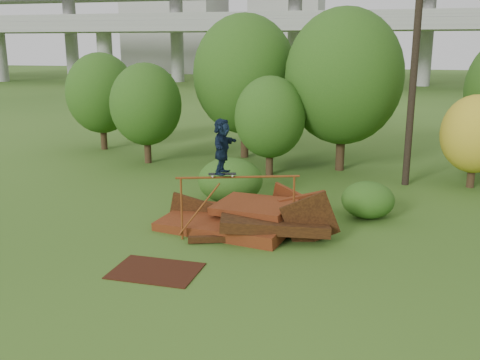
% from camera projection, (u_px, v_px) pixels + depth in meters
% --- Properties ---
extents(ground, '(240.00, 240.00, 0.00)m').
position_uv_depth(ground, '(251.00, 257.00, 14.28)').
color(ground, '#2D5116').
rests_on(ground, ground).
extents(scrap_pile, '(5.67, 3.22, 1.75)m').
position_uv_depth(scrap_pile, '(246.00, 220.00, 16.29)').
color(scrap_pile, '#4E240E').
rests_on(scrap_pile, ground).
extents(grind_rail, '(3.40, 1.18, 1.88)m').
position_uv_depth(grind_rail, '(238.00, 192.00, 15.39)').
color(grind_rail, brown).
rests_on(grind_rail, ground).
extents(skateboard, '(0.82, 0.45, 0.08)m').
position_uv_depth(skateboard, '(222.00, 174.00, 15.23)').
color(skateboard, black).
rests_on(skateboard, grind_rail).
extents(skater, '(0.50, 1.47, 1.58)m').
position_uv_depth(skater, '(222.00, 146.00, 15.03)').
color(skater, black).
rests_on(skater, skateboard).
extents(flat_plate, '(2.18, 1.58, 0.03)m').
position_uv_depth(flat_plate, '(156.00, 271.00, 13.41)').
color(flat_plate, '#32150A').
rests_on(flat_plate, ground).
extents(tree_0, '(3.37, 3.37, 4.75)m').
position_uv_depth(tree_0, '(146.00, 104.00, 25.11)').
color(tree_0, black).
rests_on(tree_0, ground).
extents(tree_1, '(5.05, 5.05, 7.03)m').
position_uv_depth(tree_1, '(245.00, 75.00, 26.07)').
color(tree_1, black).
rests_on(tree_1, ground).
extents(tree_2, '(3.04, 3.04, 4.28)m').
position_uv_depth(tree_2, '(270.00, 117.00, 22.76)').
color(tree_2, black).
rests_on(tree_2, ground).
extents(tree_3, '(5.15, 5.15, 7.14)m').
position_uv_depth(tree_3, '(344.00, 77.00, 23.27)').
color(tree_3, black).
rests_on(tree_3, ground).
extents(tree_4, '(2.67, 2.67, 3.68)m').
position_uv_depth(tree_4, '(476.00, 134.00, 20.83)').
color(tree_4, black).
rests_on(tree_4, ground).
extents(tree_6, '(3.70, 3.70, 5.16)m').
position_uv_depth(tree_6, '(101.00, 93.00, 28.41)').
color(tree_6, black).
rests_on(tree_6, ground).
extents(shrub_left, '(2.34, 2.16, 1.62)m').
position_uv_depth(shrub_left, '(230.00, 180.00, 19.12)').
color(shrub_left, '#1C4813').
rests_on(shrub_left, ground).
extents(shrub_right, '(1.72, 1.58, 1.22)m').
position_uv_depth(shrub_right, '(368.00, 200.00, 17.43)').
color(shrub_right, '#1C4813').
rests_on(shrub_right, ground).
extents(utility_pole, '(1.40, 0.28, 10.70)m').
position_uv_depth(utility_pole, '(416.00, 48.00, 20.43)').
color(utility_pole, black).
rests_on(utility_pole, ground).
extents(freeway_overpass, '(160.00, 15.00, 13.70)m').
position_uv_depth(freeway_overpass, '(359.00, 8.00, 70.86)').
color(freeway_overpass, gray).
rests_on(freeway_overpass, ground).
extents(building_right, '(14.00, 14.00, 28.00)m').
position_uv_depth(building_right, '(288.00, 3.00, 110.50)').
color(building_right, '#9E9E99').
rests_on(building_right, ground).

